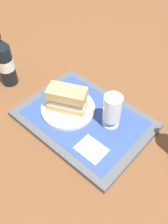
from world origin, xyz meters
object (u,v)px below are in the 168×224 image
sandwich (68,99)px  second_bottle (5,61)px  beer_glass (112,110)px  plate (68,109)px

sandwich → second_bottle: bearing=160.7°
beer_glass → second_bottle: size_ratio=0.47×
sandwich → plate: bearing=-180.0°
beer_glass → plate: bearing=-161.4°
plate → second_bottle: second_bottle is taller
plate → sandwich: size_ratio=1.31×
plate → sandwich: sandwich is taller
second_bottle → plate: bearing=6.4°
plate → beer_glass: beer_glass is taller
beer_glass → second_bottle: (-0.45, -0.08, 0.02)m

